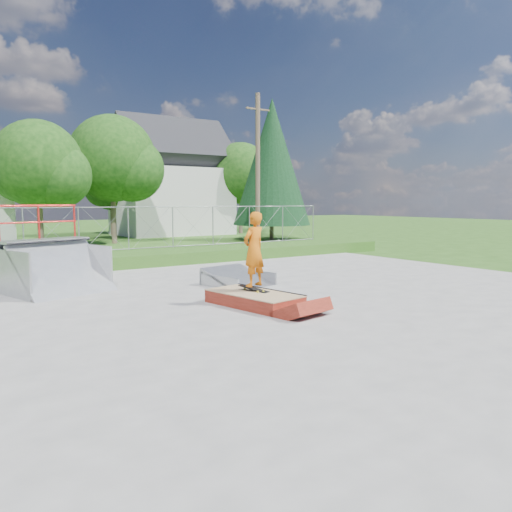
{
  "coord_description": "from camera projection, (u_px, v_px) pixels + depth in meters",
  "views": [
    {
      "loc": [
        -7.14,
        -9.58,
        2.51
      ],
      "look_at": [
        0.06,
        1.11,
        1.1
      ],
      "focal_mm": 35.0,
      "sensor_mm": 36.0,
      "label": 1
    }
  ],
  "objects": [
    {
      "name": "utility_pole",
      "position": [
        258.0,
        173.0,
        25.76
      ],
      "size": [
        0.24,
        0.24,
        8.0
      ],
      "primitive_type": "cylinder",
      "color": "brown",
      "rests_on": "ground"
    },
    {
      "name": "skateboard",
      "position": [
        254.0,
        289.0,
        12.08
      ],
      "size": [
        0.51,
        0.82,
        0.13
      ],
      "primitive_type": "cube",
      "rotation": [
        0.14,
        0.0,
        0.39
      ],
      "color": "black",
      "rests_on": "grind_box"
    },
    {
      "name": "concrete_pad",
      "position": [
        279.0,
        304.0,
        12.13
      ],
      "size": [
        20.0,
        16.0,
        0.04
      ],
      "primitive_type": "cube",
      "color": "gray",
      "rests_on": "ground"
    },
    {
      "name": "chain_link_fence",
      "position": [
        128.0,
        228.0,
        20.64
      ],
      "size": [
        20.0,
        0.06,
        1.8
      ],
      "primitive_type": null,
      "color": "gray",
      "rests_on": "grass_berm"
    },
    {
      "name": "tree_center",
      "position": [
        118.0,
        162.0,
        29.49
      ],
      "size": [
        5.44,
        5.12,
        7.6
      ],
      "color": "brown",
      "rests_on": "ground"
    },
    {
      "name": "tree_left_near",
      "position": [
        44.0,
        167.0,
        25.41
      ],
      "size": [
        4.76,
        4.48,
        6.65
      ],
      "color": "brown",
      "rests_on": "ground"
    },
    {
      "name": "gable_house",
      "position": [
        171.0,
        184.0,
        38.15
      ],
      "size": [
        8.4,
        6.08,
        8.94
      ],
      "color": "silver",
      "rests_on": "ground"
    },
    {
      "name": "conifer_tree",
      "position": [
        272.0,
        162.0,
        32.27
      ],
      "size": [
        5.04,
        5.04,
        9.1
      ],
      "color": "brown",
      "rests_on": "ground"
    },
    {
      "name": "flat_bank_ramp",
      "position": [
        239.0,
        278.0,
        14.85
      ],
      "size": [
        1.94,
        2.02,
        0.5
      ],
      "primitive_type": null,
      "rotation": [
        0.0,
        0.0,
        0.2
      ],
      "color": "#9DA1A5",
      "rests_on": "concrete_pad"
    },
    {
      "name": "quarter_pipe",
      "position": [
        58.0,
        250.0,
        13.58
      ],
      "size": [
        2.92,
        2.67,
        2.41
      ],
      "primitive_type": null,
      "rotation": [
        0.0,
        0.0,
        0.31
      ],
      "color": "#9DA1A5",
      "rests_on": "concrete_pad"
    },
    {
      "name": "ground",
      "position": [
        279.0,
        305.0,
        12.13
      ],
      "size": [
        120.0,
        120.0,
        0.0
      ],
      "primitive_type": "plane",
      "color": "#2B5117",
      "rests_on": "ground"
    },
    {
      "name": "tree_right_far",
      "position": [
        245.0,
        176.0,
        39.2
      ],
      "size": [
        5.1,
        4.8,
        7.12
      ],
      "color": "brown",
      "rests_on": "ground"
    },
    {
      "name": "grass_berm",
      "position": [
        138.0,
        258.0,
        19.94
      ],
      "size": [
        24.0,
        3.0,
        0.5
      ],
      "primitive_type": "cube",
      "color": "#2B5117",
      "rests_on": "ground"
    },
    {
      "name": "skater",
      "position": [
        254.0,
        252.0,
        11.99
      ],
      "size": [
        0.75,
        0.6,
        1.8
      ],
      "primitive_type": "imported",
      "rotation": [
        0.0,
        0.0,
        3.44
      ],
      "color": "#D5650E",
      "rests_on": "grind_box"
    },
    {
      "name": "tree_back_mid",
      "position": [
        115.0,
        187.0,
        37.61
      ],
      "size": [
        4.08,
        3.84,
        5.7
      ],
      "color": "brown",
      "rests_on": "ground"
    },
    {
      "name": "grind_box",
      "position": [
        254.0,
        300.0,
        11.91
      ],
      "size": [
        1.55,
        2.53,
        0.35
      ],
      "rotation": [
        0.0,
        0.0,
        0.18
      ],
      "color": "maroon",
      "rests_on": "concrete_pad"
    }
  ]
}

